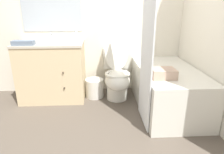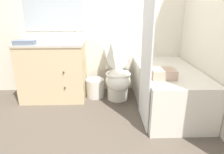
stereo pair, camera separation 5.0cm
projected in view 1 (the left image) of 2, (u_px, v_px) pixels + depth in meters
ground_plane at (107, 150)px, 1.93m from camera, size 14.00×14.00×0.00m
wall_back at (102, 11)px, 2.99m from camera, size 8.00×0.06×2.50m
wall_right at (211, 12)px, 2.31m from camera, size 0.05×2.54×2.50m
vanity_cabinet at (53, 70)px, 2.93m from camera, size 0.93×0.61×0.84m
sink_faucet at (52, 38)px, 2.95m from camera, size 0.14×0.12×0.12m
toilet at (117, 76)px, 2.94m from camera, size 0.38×0.69×0.88m
bathtub at (167, 88)px, 2.69m from camera, size 0.74×1.38×0.55m
shower_curtain at (148, 39)px, 2.12m from camera, size 0.02×0.53×1.96m
wastebasket at (95, 88)px, 3.05m from camera, size 0.27×0.27×0.28m
tissue_box at (56, 39)px, 2.82m from camera, size 0.14×0.12×0.11m
soap_dispenser at (76, 37)px, 2.79m from camera, size 0.06×0.06×0.16m
hand_towel_folded at (23, 43)px, 2.57m from camera, size 0.27×0.13×0.06m
bath_towel_folded at (163, 73)px, 2.26m from camera, size 0.27×0.22×0.11m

